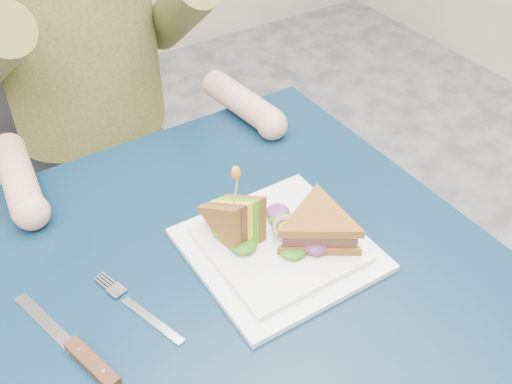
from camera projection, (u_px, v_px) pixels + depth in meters
table at (235, 294)px, 0.97m from camera, size 0.75×0.75×0.73m
chair at (87, 133)px, 1.51m from camera, size 0.42×0.40×0.93m
diner at (72, 5)px, 1.19m from camera, size 0.54×0.59×0.74m
plate at (279, 247)px, 0.92m from camera, size 0.26×0.26×0.02m
sandwich_flat at (319, 227)px, 0.91m from camera, size 0.20×0.20×0.05m
sandwich_upright at (237, 220)px, 0.90m from camera, size 0.08×0.12×0.12m
fork at (139, 310)px, 0.84m from camera, size 0.06×0.18×0.01m
knife at (83, 355)px, 0.78m from camera, size 0.08×0.22×0.02m
toothpick at (236, 188)px, 0.86m from camera, size 0.01×0.01×0.06m
toothpick_frill at (236, 173)px, 0.84m from camera, size 0.01×0.01×0.02m
lettuce_spill at (278, 233)px, 0.92m from camera, size 0.15×0.13×0.02m
onion_ring at (286, 230)px, 0.91m from camera, size 0.04×0.04×0.02m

